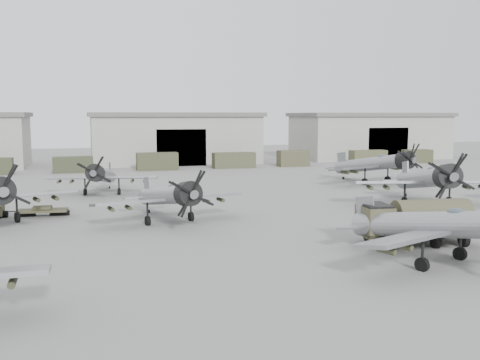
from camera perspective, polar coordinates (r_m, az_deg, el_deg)
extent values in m
plane|color=slate|center=(35.18, 9.90, -6.74)|extent=(220.00, 220.00, 0.00)
cube|color=#A1A197|center=(93.96, -7.00, 4.29)|extent=(28.00, 14.00, 8.00)
cube|color=#5F5E5A|center=(93.86, -7.04, 6.94)|extent=(29.00, 14.80, 0.70)
cube|color=black|center=(87.32, -6.26, 3.44)|extent=(8.12, 0.40, 6.00)
cube|color=#A1A197|center=(106.91, 13.59, 4.46)|extent=(28.00, 14.00, 8.00)
cube|color=#5F5E5A|center=(106.83, 13.66, 6.79)|extent=(29.00, 14.80, 0.70)
cube|color=black|center=(101.12, 15.50, 3.70)|extent=(8.12, 0.40, 6.00)
cube|color=#343925|center=(80.95, -17.37, 1.58)|extent=(5.60, 2.20, 2.29)
cube|color=#3B3C27|center=(81.61, -8.82, 1.98)|extent=(6.14, 2.20, 2.64)
cube|color=#41442C|center=(84.03, -0.66, 2.13)|extent=(6.64, 2.20, 2.43)
cube|color=#44432D|center=(87.25, 5.70, 2.32)|extent=(5.02, 2.20, 2.59)
cube|color=#494A30|center=(93.22, 13.49, 2.39)|extent=(6.25, 2.20, 2.36)
cube|color=#3F412A|center=(98.35, 18.37, 2.43)|extent=(5.05, 2.20, 2.28)
cylinder|color=gray|center=(31.90, 19.66, -4.50)|extent=(5.12, 10.20, 3.05)
cube|color=gray|center=(31.64, 20.53, -5.09)|extent=(12.17, 6.44, 0.55)
cube|color=gray|center=(34.51, 13.25, -3.18)|extent=(0.70, 1.56, 1.95)
ellipsoid|color=#3F4C54|center=(30.94, 22.16, -3.29)|extent=(0.97, 1.31, 0.55)
cylinder|color=black|center=(30.37, 18.84, -8.55)|extent=(0.54, 0.83, 0.78)
cylinder|color=black|center=(33.45, 22.41, -7.29)|extent=(0.54, 0.83, 0.78)
cylinder|color=black|center=(34.77, 13.52, -6.75)|extent=(0.22, 0.33, 0.31)
cylinder|color=black|center=(40.23, -24.26, -1.10)|extent=(2.41, 2.20, 2.16)
cylinder|color=black|center=(44.96, -22.66, -3.72)|extent=(0.55, 0.88, 0.83)
cylinder|color=gray|center=(41.94, -7.91, -1.63)|extent=(3.49, 9.97, 2.92)
cylinder|color=black|center=(37.81, -5.56, -1.47)|extent=(2.05, 1.82, 1.94)
cube|color=gray|center=(41.46, -7.63, -2.06)|extent=(11.84, 4.51, 0.52)
cube|color=gray|center=(46.01, -9.86, -0.73)|extent=(0.44, 1.54, 1.86)
ellipsoid|color=#3F4C54|center=(40.44, -7.18, -0.73)|extent=(0.79, 1.21, 0.52)
cylinder|color=black|center=(40.95, -9.82, -4.33)|extent=(0.42, 0.79, 0.75)
cylinder|color=black|center=(42.20, -5.25, -3.93)|extent=(0.42, 0.79, 0.75)
cylinder|color=black|center=(46.06, -9.69, -3.31)|extent=(0.17, 0.32, 0.30)
cylinder|color=gray|center=(52.33, 19.04, 0.13)|extent=(4.49, 11.61, 3.41)
cylinder|color=black|center=(47.52, 21.27, 0.37)|extent=(2.44, 2.19, 2.27)
cube|color=gray|center=(51.76, 19.29, -0.26)|extent=(13.81, 5.75, 0.61)
cube|color=gray|center=(57.11, 17.23, 0.91)|extent=(0.58, 1.79, 2.18)
ellipsoid|color=#3F4C54|center=(50.61, 19.79, 1.01)|extent=(0.96, 1.43, 0.61)
cylinder|color=black|center=(51.09, 17.12, -2.24)|extent=(0.51, 0.92, 0.87)
cylinder|color=black|center=(52.57, 21.41, -2.16)|extent=(0.51, 0.92, 0.87)
cylinder|color=black|center=(57.09, 17.25, -1.53)|extent=(0.21, 0.37, 0.35)
cylinder|color=gray|center=(57.91, -14.42, 0.53)|extent=(3.27, 9.76, 2.85)
cylinder|color=black|center=(53.64, -15.19, 0.74)|extent=(1.99, 1.76, 1.90)
cube|color=gray|center=(57.40, -14.50, 0.23)|extent=(11.58, 4.25, 0.51)
cube|color=gray|center=(62.11, -13.77, 1.10)|extent=(0.41, 1.51, 1.82)
ellipsoid|color=#3F4C54|center=(56.40, -14.69, 1.19)|extent=(0.76, 1.18, 0.51)
cylinder|color=black|center=(57.72, -16.18, -1.25)|extent=(0.40, 0.77, 0.73)
cylinder|color=black|center=(57.14, -12.77, -1.22)|extent=(0.40, 0.77, 0.73)
cylinder|color=black|center=(62.07, -13.75, -0.78)|extent=(0.17, 0.31, 0.29)
cylinder|color=gray|center=(67.02, 13.85, 1.68)|extent=(5.00, 11.25, 3.33)
cylinder|color=black|center=(63.73, 17.22, 2.02)|extent=(2.45, 2.23, 2.22)
cube|color=gray|center=(66.62, 14.25, 1.40)|extent=(13.40, 6.33, 0.60)
cube|color=gray|center=(70.44, 10.82, 2.14)|extent=(0.67, 1.73, 2.13)
ellipsoid|color=#3F4C54|center=(65.82, 14.97, 2.39)|extent=(1.00, 1.41, 0.60)
cylinder|color=black|center=(65.17, 13.16, -0.20)|extent=(0.55, 0.90, 0.85)
cylinder|color=black|center=(68.19, 15.47, 0.04)|extent=(0.55, 0.90, 0.85)
cylinder|color=black|center=(70.45, 10.96, 0.21)|extent=(0.23, 0.36, 0.34)
cube|color=#45422D|center=(36.34, 18.32, -5.26)|extent=(7.71, 3.26, 0.27)
cube|color=#45422D|center=(34.91, 14.18, -4.17)|extent=(1.97, 2.63, 1.82)
cylinder|color=#45422D|center=(36.61, 19.71, -3.52)|extent=(5.11, 2.56, 2.03)
cube|color=black|center=(34.74, 14.23, -2.61)|extent=(1.83, 2.30, 0.16)
cylinder|color=black|center=(34.10, 15.14, -6.49)|extent=(0.42, 0.99, 0.96)
cylinder|color=black|center=(38.71, 20.79, -5.11)|extent=(0.42, 0.99, 0.96)
cylinder|color=black|center=(47.37, -23.43, -3.11)|extent=(1.25, 0.21, 0.08)
cube|color=#47462E|center=(46.86, -20.32, -3.07)|extent=(4.07, 1.84, 0.19)
cylinder|color=black|center=(46.91, -20.31, -3.38)|extent=(1.60, 0.61, 0.46)
cylinder|color=#47462E|center=(46.83, -20.33, -2.82)|extent=(1.48, 0.47, 0.33)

